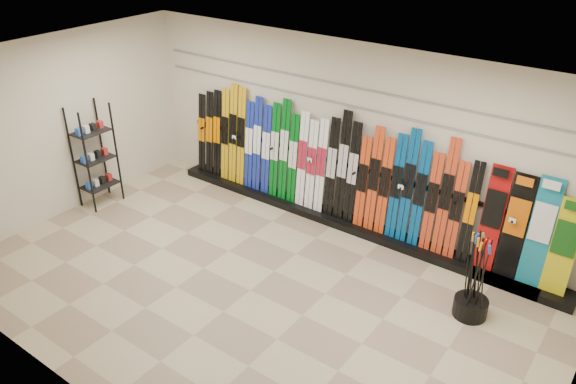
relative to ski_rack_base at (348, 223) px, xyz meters
The scene contains 12 objects.
floor 2.29m from the ski_rack_base, 95.64° to the right, with size 8.00×8.00×0.00m, color gray.
back_wall 1.47m from the ski_rack_base, 135.64° to the left, with size 8.00×8.00×0.00m, color beige.
left_wall 5.01m from the ski_rack_base, 151.65° to the right, with size 5.00×5.00×0.00m, color beige.
ceiling 3.73m from the ski_rack_base, 95.64° to the right, with size 8.00×8.00×0.00m, color silver.
ski_rack_base is the anchor object (origin of this frame).
skis 1.12m from the ski_rack_base, behind, with size 5.38×0.21×1.84m.
snowboards 2.82m from the ski_rack_base, ahead, with size 1.27×0.24×1.56m.
accessory_rack 4.48m from the ski_rack_base, 154.76° to the right, with size 0.40×0.60×1.82m, color black.
pole_bin 2.61m from the ski_rack_base, 22.04° to the right, with size 0.44×0.44×0.25m, color black.
ski_poles 2.66m from the ski_rack_base, 22.35° to the right, with size 0.39×0.34×1.18m.
slatwall_rail_0 1.96m from the ski_rack_base, 138.37° to the left, with size 7.60×0.02×0.03m, color gray.
slatwall_rail_1 2.26m from the ski_rack_base, 138.37° to the left, with size 7.60×0.02×0.03m, color gray.
Camera 1 is at (4.11, -4.74, 4.88)m, focal length 35.00 mm.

